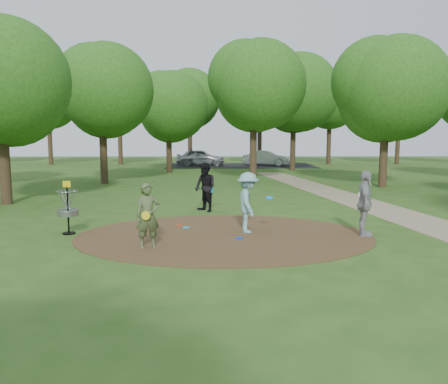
{
  "coord_description": "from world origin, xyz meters",
  "views": [
    {
      "loc": [
        -0.18,
        -12.12,
        2.8
      ],
      "look_at": [
        0.0,
        1.2,
        1.1
      ],
      "focal_mm": 35.0,
      "sensor_mm": 36.0,
      "label": 1
    }
  ],
  "objects": [
    {
      "name": "player_walking_with_disc",
      "position": [
        -0.66,
        4.04,
        0.92
      ],
      "size": [
        1.1,
        1.13,
        1.84
      ],
      "color": "black",
      "rests_on": "ground"
    },
    {
      "name": "disc_ground_blue",
      "position": [
        0.4,
        -0.4,
        0.03
      ],
      "size": [
        0.22,
        0.22,
        0.02
      ],
      "primitive_type": "cylinder",
      "color": "#0C32D2",
      "rests_on": "dirt_clearing"
    },
    {
      "name": "tree_ring",
      "position": [
        2.84,
        9.59,
        5.27
      ],
      "size": [
        37.37,
        45.36,
        9.31
      ],
      "color": "#332316",
      "rests_on": "ground"
    },
    {
      "name": "player_waiting_with_disc",
      "position": [
        3.94,
        -0.07,
        0.93
      ],
      "size": [
        0.68,
        1.16,
        1.86
      ],
      "color": "#9C9B9E",
      "rests_on": "ground"
    },
    {
      "name": "ground",
      "position": [
        0.0,
        0.0,
        0.0
      ],
      "size": [
        100.0,
        100.0,
        0.0
      ],
      "primitive_type": "plane",
      "color": "#2D5119",
      "rests_on": "ground"
    },
    {
      "name": "player_observer_with_disc",
      "position": [
        -1.94,
        -1.34,
        0.83
      ],
      "size": [
        0.7,
        0.57,
        1.65
      ],
      "color": "#4B5D36",
      "rests_on": "ground"
    },
    {
      "name": "car_right",
      "position": [
        4.48,
        29.79,
        0.72
      ],
      "size": [
        4.64,
        2.62,
        1.45
      ],
      "primitive_type": "imported",
      "rotation": [
        0.0,
        0.0,
        1.31
      ],
      "color": "#A6ABAE",
      "rests_on": "ground"
    },
    {
      "name": "car_left",
      "position": [
        -1.89,
        30.0,
        0.8
      ],
      "size": [
        4.78,
        2.18,
        1.59
      ],
      "primitive_type": "imported",
      "rotation": [
        0.0,
        0.0,
        1.63
      ],
      "color": "#A9ABB1",
      "rests_on": "ground"
    },
    {
      "name": "dirt_clearing",
      "position": [
        0.0,
        0.0,
        0.01
      ],
      "size": [
        8.4,
        8.4,
        0.02
      ],
      "primitive_type": "cylinder",
      "color": "#47301C",
      "rests_on": "ground"
    },
    {
      "name": "parking_lot",
      "position": [
        2.0,
        30.0,
        0.0
      ],
      "size": [
        14.0,
        8.0,
        0.01
      ],
      "primitive_type": "cube",
      "color": "black",
      "rests_on": "ground"
    },
    {
      "name": "disc_golf_basket",
      "position": [
        -4.5,
        0.3,
        0.87
      ],
      "size": [
        0.63,
        0.63,
        1.54
      ],
      "color": "black",
      "rests_on": "ground"
    },
    {
      "name": "player_throwing_with_disc",
      "position": [
        0.69,
        0.42,
        0.89
      ],
      "size": [
        1.11,
        1.19,
        1.77
      ],
      "color": "#7DB6BB",
      "rests_on": "ground"
    },
    {
      "name": "disc_ground_red",
      "position": [
        -1.4,
        1.29,
        0.03
      ],
      "size": [
        0.22,
        0.22,
        0.02
      ],
      "primitive_type": "cylinder",
      "color": "red",
      "rests_on": "dirt_clearing"
    },
    {
      "name": "disc_ground_cyan",
      "position": [
        -1.17,
        1.03,
        0.03
      ],
      "size": [
        0.22,
        0.22,
        0.02
      ],
      "primitive_type": "cylinder",
      "color": "#1AACD3",
      "rests_on": "dirt_clearing"
    },
    {
      "name": "footpath",
      "position": [
        6.5,
        2.0,
        0.01
      ],
      "size": [
        7.55,
        39.89,
        0.01
      ],
      "primitive_type": "cube",
      "rotation": [
        0.0,
        0.0,
        0.14
      ],
      "color": "#8C7A5B",
      "rests_on": "ground"
    }
  ]
}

